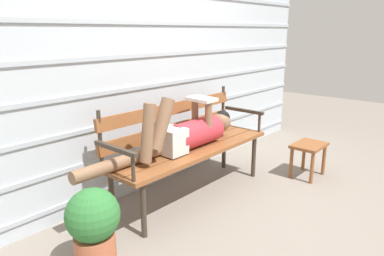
% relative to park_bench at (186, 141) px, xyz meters
% --- Properties ---
extents(ground_plane, '(12.00, 12.00, 0.00)m').
position_rel_park_bench_xyz_m(ground_plane, '(0.00, -0.13, -0.52)').
color(ground_plane, gray).
extents(house_siding, '(5.32, 0.08, 2.28)m').
position_rel_park_bench_xyz_m(house_siding, '(0.00, 0.43, 0.62)').
color(house_siding, '#B2BCC6').
rests_on(house_siding, ground).
extents(park_bench, '(1.75, 0.52, 0.92)m').
position_rel_park_bench_xyz_m(park_bench, '(0.00, 0.00, 0.00)').
color(park_bench, brown).
rests_on(park_bench, ground).
extents(reclining_person, '(1.71, 0.26, 0.53)m').
position_rel_park_bench_xyz_m(reclining_person, '(-0.09, -0.07, 0.11)').
color(reclining_person, '#B72D38').
extents(footstool, '(0.39, 0.28, 0.36)m').
position_rel_park_bench_xyz_m(footstool, '(1.15, -0.69, -0.24)').
color(footstool, brown).
rests_on(footstool, ground).
extents(potted_plant, '(0.34, 0.34, 0.56)m').
position_rel_park_bench_xyz_m(potted_plant, '(-1.23, -0.32, -0.21)').
color(potted_plant, '#AD5B3D').
rests_on(potted_plant, ground).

